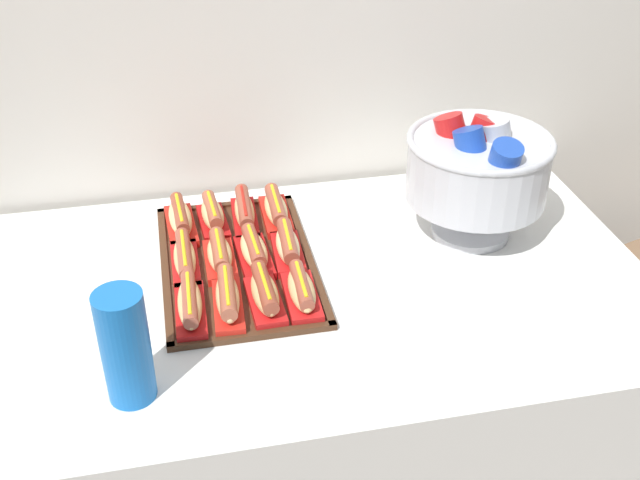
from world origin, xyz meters
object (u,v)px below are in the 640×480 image
(buffet_table, at_px, (311,410))
(hot_dog_0, at_px, (190,304))
(hot_dog_6, at_px, (254,251))
(hot_dog_8, at_px, (180,219))
(hot_dog_5, at_px, (220,255))
(serving_tray, at_px, (238,264))
(hot_dog_1, at_px, (228,298))
(hot_dog_10, at_px, (245,212))
(punch_bowl, at_px, (478,167))
(hot_dog_3, at_px, (302,291))
(cup_stack, at_px, (125,347))
(hot_dog_4, at_px, (185,259))
(hot_dog_9, at_px, (213,215))
(hot_dog_2, at_px, (265,294))
(hot_dog_7, at_px, (288,246))
(hot_dog_11, at_px, (276,210))

(buffet_table, relative_size, hot_dog_0, 8.11)
(hot_dog_6, relative_size, hot_dog_8, 0.95)
(hot_dog_5, bearing_deg, serving_tray, -0.10)
(hot_dog_1, xyz_separation_m, hot_dog_10, (0.08, 0.33, -0.00))
(hot_dog_10, distance_m, punch_bowl, 0.55)
(buffet_table, distance_m, hot_dog_6, 0.43)
(hot_dog_3, distance_m, cup_stack, 0.40)
(hot_dog_3, xyz_separation_m, cup_stack, (-0.34, -0.20, 0.08))
(hot_dog_4, distance_m, punch_bowl, 0.68)
(hot_dog_1, height_order, hot_dog_4, hot_dog_1)
(hot_dog_5, relative_size, hot_dog_9, 1.00)
(hot_dog_9, bearing_deg, cup_stack, -109.91)
(hot_dog_4, bearing_deg, hot_dog_9, 65.45)
(punch_bowl, bearing_deg, hot_dog_5, -178.05)
(hot_dog_4, relative_size, hot_dog_5, 1.15)
(hot_dog_1, height_order, hot_dog_10, hot_dog_1)
(hot_dog_0, height_order, hot_dog_9, hot_dog_9)
(hot_dog_2, xyz_separation_m, hot_dog_7, (0.08, 0.16, -0.00))
(hot_dog_1, xyz_separation_m, hot_dog_11, (0.15, 0.33, -0.00))
(hot_dog_8, relative_size, hot_dog_10, 0.97)
(hot_dog_9, bearing_deg, hot_dog_3, -65.66)
(buffet_table, relative_size, hot_dog_10, 7.97)
(hot_dog_11, bearing_deg, punch_bowl, -18.40)
(hot_dog_7, relative_size, punch_bowl, 0.51)
(hot_dog_2, distance_m, hot_dog_3, 0.08)
(hot_dog_2, height_order, hot_dog_11, hot_dog_2)
(hot_dog_9, xyz_separation_m, cup_stack, (-0.19, -0.53, 0.07))
(hot_dog_11, bearing_deg, hot_dog_8, 179.90)
(hot_dog_8, height_order, hot_dog_10, same)
(hot_dog_3, relative_size, cup_stack, 0.76)
(serving_tray, distance_m, cup_stack, 0.44)
(serving_tray, bearing_deg, hot_dog_11, 55.61)
(serving_tray, bearing_deg, hot_dog_0, -124.39)
(hot_dog_2, height_order, cup_stack, cup_stack)
(hot_dog_5, height_order, hot_dog_10, hot_dog_10)
(hot_dog_11, bearing_deg, hot_dog_1, -114.55)
(hot_dog_3, height_order, hot_dog_4, same)
(hot_dog_2, bearing_deg, hot_dog_3, -0.10)
(hot_dog_5, xyz_separation_m, hot_dog_9, (0.00, 0.16, 0.00))
(hot_dog_4, height_order, hot_dog_7, hot_dog_7)
(punch_bowl, bearing_deg, serving_tray, -177.91)
(hot_dog_9, distance_m, cup_stack, 0.57)
(hot_dog_0, xyz_separation_m, hot_dog_8, (0.00, 0.33, 0.00))
(serving_tray, xyz_separation_m, hot_dog_0, (-0.11, -0.16, 0.03))
(hot_dog_2, distance_m, hot_dog_4, 0.22)
(hot_dog_8, height_order, hot_dog_9, hot_dog_9)
(hot_dog_7, bearing_deg, hot_dog_11, 89.90)
(hot_dog_3, xyz_separation_m, hot_dog_5, (-0.15, 0.17, -0.00))
(serving_tray, relative_size, hot_dog_3, 3.16)
(punch_bowl, distance_m, cup_stack, 0.87)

